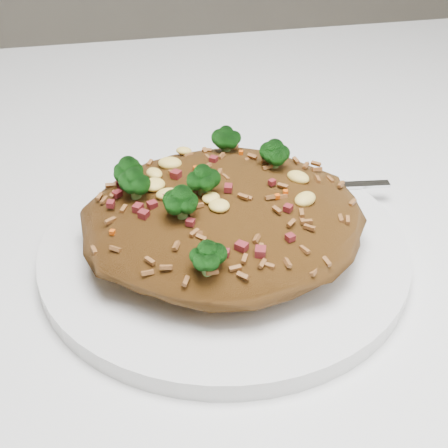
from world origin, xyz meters
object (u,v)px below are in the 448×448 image
Objects in this scene: fried_rice at (223,208)px; fork at (301,187)px; dining_table at (169,287)px; plate at (224,248)px.

fried_rice is 0.10m from fork.
fork is (0.11, -0.02, 0.11)m from dining_table.
fork reaches higher than plate.
dining_table is 4.54× the size of plate.
fried_rice is (0.04, -0.08, 0.13)m from dining_table.
plate is at bearing -136.47° from fork.
fried_rice is 1.22× the size of fork.
dining_table is 0.15m from fork.
fried_rice is at bearing 158.66° from plate.
fried_rice reaches higher than fork.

